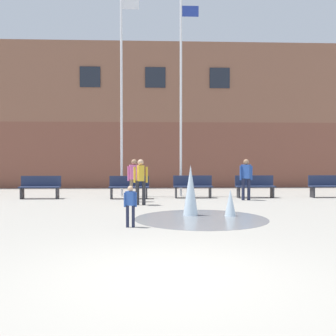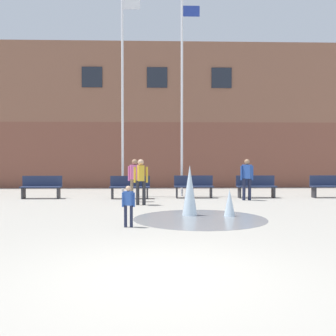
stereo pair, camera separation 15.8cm
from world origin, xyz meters
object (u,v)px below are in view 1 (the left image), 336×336
park_bench_near_trashcan (328,186)px  adult_in_red (246,176)px  park_bench_under_left_flagpole (129,187)px  flagpole_left (122,87)px  teen_by_trashcan (134,177)px  park_bench_left_of_flagpoles (40,187)px  adult_watching (141,178)px  park_bench_under_right_flagpole (255,186)px  park_bench_center (193,186)px  flagpole_right (182,91)px  child_running (130,203)px

park_bench_near_trashcan → adult_in_red: bearing=-165.9°
park_bench_under_left_flagpole → adult_in_red: 4.64m
flagpole_left → teen_by_trashcan: bearing=-74.2°
park_bench_left_of_flagpoles → teen_by_trashcan: bearing=-18.6°
adult_watching → park_bench_near_trashcan: bearing=-84.8°
park_bench_left_of_flagpoles → park_bench_under_right_flagpole: same height
park_bench_center → park_bench_under_left_flagpole: bearing=-174.9°
park_bench_under_right_flagpole → adult_watching: bearing=-153.4°
teen_by_trashcan → flagpole_right: bearing=32.9°
park_bench_under_left_flagpole → park_bench_near_trashcan: (8.23, 0.16, 0.00)m
park_bench_center → child_running: (-2.21, -6.74, 0.10)m
child_running → flagpole_left: (-0.73, 7.47, 4.05)m
park_bench_left_of_flagpoles → child_running: 7.76m
adult_in_red → adult_watching: (-4.04, -1.39, 0.00)m
park_bench_left_of_flagpoles → adult_in_red: 8.20m
park_bench_under_right_flagpole → adult_watching: adult_watching is taller
park_bench_near_trashcan → teen_by_trashcan: (-7.99, -1.28, 0.45)m
teen_by_trashcan → flagpole_left: (-0.59, 2.09, 3.70)m
park_bench_near_trashcan → flagpole_left: flagpole_left is taller
flagpole_right → park_bench_under_left_flagpole: bearing=-156.1°
park_bench_under_right_flagpole → flagpole_right: (-2.97, 0.80, 4.01)m
flagpole_left → park_bench_center: bearing=-14.1°
flagpole_right → adult_in_red: bearing=-36.2°
park_bench_under_left_flagpole → adult_in_red: size_ratio=1.01×
park_bench_under_left_flagpole → flagpole_left: flagpole_left is taller
flagpole_right → child_running: bearing=-103.5°
park_bench_near_trashcan → child_running: bearing=-139.7°
park_bench_under_right_flagpole → adult_in_red: 1.20m
teen_by_trashcan → child_running: (0.14, -5.38, -0.35)m
park_bench_under_left_flagpole → park_bench_center: (2.60, 0.23, 0.00)m
park_bench_left_of_flagpoles → park_bench_center: 6.17m
adult_in_red → flagpole_left: flagpole_left is taller
park_bench_left_of_flagpoles → park_bench_under_right_flagpole: size_ratio=1.00×
park_bench_left_of_flagpoles → flagpole_left: 5.32m
teen_by_trashcan → child_running: size_ratio=1.61×
flagpole_left → flagpole_right: bearing=0.0°
child_running → park_bench_center: bearing=100.2°
child_running → flagpole_right: 8.63m
park_bench_center → child_running: 7.09m
park_bench_left_of_flagpoles → child_running: bearing=-59.3°
park_bench_under_right_flagpole → adult_watching: size_ratio=1.01×
park_bench_center → teen_by_trashcan: bearing=-150.0°
child_running → park_bench_under_right_flagpole: bearing=82.7°
park_bench_left_of_flagpoles → flagpole_left: flagpole_left is taller
park_bench_center → flagpole_right: (-0.41, 0.74, 4.01)m
park_bench_center → park_bench_near_trashcan: same height
park_bench_near_trashcan → adult_in_red: (-3.68, -0.92, 0.45)m
park_bench_left_of_flagpoles → flagpole_right: size_ratio=0.19×
child_running → park_bench_under_left_flagpole: bearing=121.7°
park_bench_under_right_flagpole → flagpole_right: flagpole_right is taller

